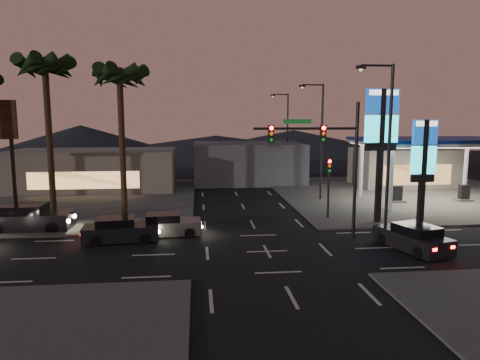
{
  "coord_description": "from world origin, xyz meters",
  "views": [
    {
      "loc": [
        -3.67,
        -21.86,
        7.0
      ],
      "look_at": [
        -0.83,
        6.26,
        3.0
      ],
      "focal_mm": 32.0,
      "sensor_mm": 36.0,
      "label": 1
    }
  ],
  "objects": [
    {
      "name": "building_far_mid",
      "position": [
        2.0,
        26.0,
        2.2
      ],
      "size": [
        12.0,
        9.0,
        4.4
      ],
      "primitive_type": "cube",
      "color": "#4C4C51",
      "rests_on": "ground"
    },
    {
      "name": "building_far_west",
      "position": [
        -14.0,
        22.0,
        2.0
      ],
      "size": [
        16.0,
        8.0,
        4.0
      ],
      "primitive_type": "cube",
      "color": "#726B5B",
      "rests_on": "ground"
    },
    {
      "name": "hill_center",
      "position": [
        0.0,
        60.0,
        2.0
      ],
      "size": [
        60.0,
        60.0,
        4.0
      ],
      "primitive_type": "cone",
      "color": "black",
      "rests_on": "ground"
    },
    {
      "name": "palm_a",
      "position": [
        -9.0,
        9.5,
        9.43
      ],
      "size": [
        4.41,
        4.41,
        10.86
      ],
      "color": "black",
      "rests_on": "ground"
    },
    {
      "name": "car_lane_b_mid",
      "position": [
        -14.34,
        5.83,
        0.79
      ],
      "size": [
        5.23,
        2.23,
        1.69
      ],
      "color": "black",
      "rests_on": "ground"
    },
    {
      "name": "streetlight_mid",
      "position": [
        6.79,
        14.0,
        5.72
      ],
      "size": [
        2.14,
        0.25,
        10.0
      ],
      "color": "black",
      "rests_on": "ground"
    },
    {
      "name": "traffic_signal_mast",
      "position": [
        3.76,
        1.99,
        5.23
      ],
      "size": [
        6.1,
        0.39,
        8.0
      ],
      "color": "black",
      "rests_on": "ground"
    },
    {
      "name": "streetlight_far",
      "position": [
        6.79,
        28.0,
        5.72
      ],
      "size": [
        2.14,
        0.25,
        10.0
      ],
      "color": "black",
      "rests_on": "ground"
    },
    {
      "name": "corner_lot_ne",
      "position": [
        16.0,
        16.0,
        0.06
      ],
      "size": [
        24.0,
        24.0,
        0.12
      ],
      "primitive_type": "cube",
      "color": "#47443F",
      "rests_on": "ground"
    },
    {
      "name": "pedestal_signal",
      "position": [
        5.5,
        6.98,
        2.92
      ],
      "size": [
        0.32,
        0.39,
        4.3
      ],
      "color": "black",
      "rests_on": "ground"
    },
    {
      "name": "car_lane_b_front",
      "position": [
        -5.56,
        3.86,
        0.63
      ],
      "size": [
        4.22,
        1.96,
        1.35
      ],
      "color": "#555557",
      "rests_on": "ground"
    },
    {
      "name": "ground",
      "position": [
        0.0,
        0.0,
        0.0
      ],
      "size": [
        140.0,
        140.0,
        0.0
      ],
      "primitive_type": "plane",
      "color": "black",
      "rests_on": "ground"
    },
    {
      "name": "gas_station",
      "position": [
        16.0,
        12.0,
        5.08
      ],
      "size": [
        12.2,
        8.2,
        5.47
      ],
      "color": "silver",
      "rests_on": "ground"
    },
    {
      "name": "hill_right",
      "position": [
        15.0,
        60.0,
        2.5
      ],
      "size": [
        50.0,
        50.0,
        5.0
      ],
      "primitive_type": "cone",
      "color": "black",
      "rests_on": "ground"
    },
    {
      "name": "palm_b",
      "position": [
        -14.0,
        9.5,
        9.97
      ],
      "size": [
        4.41,
        4.41,
        11.46
      ],
      "color": "black",
      "rests_on": "ground"
    },
    {
      "name": "corner_lot_nw",
      "position": [
        -16.0,
        16.0,
        0.06
      ],
      "size": [
        24.0,
        24.0,
        0.12
      ],
      "primitive_type": "cube",
      "color": "#47443F",
      "rests_on": "ground"
    },
    {
      "name": "pylon_sign_tall",
      "position": [
        8.5,
        5.5,
        6.39
      ],
      "size": [
        2.2,
        0.35,
        9.0
      ],
      "color": "black",
      "rests_on": "ground"
    },
    {
      "name": "convenience_store",
      "position": [
        18.0,
        21.0,
        2.0
      ],
      "size": [
        10.0,
        6.0,
        4.0
      ],
      "primitive_type": "cube",
      "color": "#726B5B",
      "rests_on": "ground"
    },
    {
      "name": "pylon_sign_short",
      "position": [
        11.0,
        4.5,
        4.66
      ],
      "size": [
        1.6,
        0.35,
        7.0
      ],
      "color": "black",
      "rests_on": "ground"
    },
    {
      "name": "hill_left",
      "position": [
        -25.0,
        60.0,
        3.0
      ],
      "size": [
        40.0,
        40.0,
        6.0
      ],
      "primitive_type": "cone",
      "color": "black",
      "rests_on": "ground"
    },
    {
      "name": "streetlight_near",
      "position": [
        6.79,
        1.0,
        5.72
      ],
      "size": [
        2.14,
        0.25,
        10.0
      ],
      "color": "black",
      "rests_on": "ground"
    },
    {
      "name": "car_lane_a_front",
      "position": [
        -8.17,
        2.79,
        0.66
      ],
      "size": [
        4.47,
        2.2,
        1.42
      ],
      "color": "black",
      "rests_on": "ground"
    },
    {
      "name": "suv_station",
      "position": [
        7.89,
        -0.52,
        0.67
      ],
      "size": [
        2.88,
        4.61,
        1.43
      ],
      "color": "black",
      "rests_on": "ground"
    }
  ]
}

